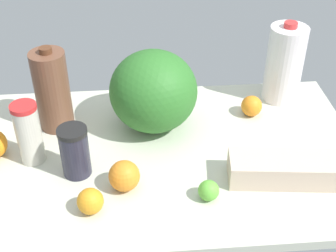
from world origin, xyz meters
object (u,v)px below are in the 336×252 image
object	(u,v)px
watermelon	(153,91)
lime_near_front	(209,190)
milk_jug	(284,64)
orange_far_back	(252,106)
shaker_bottle	(75,151)
tumbler_cup	(29,133)
chocolate_milk_jug	(52,91)
egg_carton	(288,170)
orange_beside_bowl	(124,176)
orange_loose	(90,201)

from	to	relation	value
watermelon	lime_near_front	distance (cm)	39.01
watermelon	milk_jug	bearing A→B (deg)	-163.95
orange_far_back	lime_near_front	bearing A→B (deg)	61.98
shaker_bottle	tumbler_cup	bearing A→B (deg)	-27.92
watermelon	lime_near_front	world-z (taller)	watermelon
milk_jug	chocolate_milk_jug	xyz separation A→B (cm)	(77.98, 10.73, -0.28)
egg_carton	shaker_bottle	size ratio (longest dim) A/B	2.15
tumbler_cup	orange_far_back	distance (cm)	73.09
egg_carton	orange_beside_bowl	distance (cm)	46.17
chocolate_milk_jug	lime_near_front	bearing A→B (deg)	139.67
orange_far_back	orange_loose	bearing A→B (deg)	38.02
milk_jug	orange_far_back	bearing A→B (deg)	37.94
orange_beside_bowl	orange_far_back	bearing A→B (deg)	-142.95
chocolate_milk_jug	orange_far_back	bearing A→B (deg)	-179.28
chocolate_milk_jug	egg_carton	bearing A→B (deg)	154.67
shaker_bottle	tumbler_cup	size ratio (longest dim) A/B	0.79
watermelon	orange_beside_bowl	xyz separation A→B (cm)	(9.86, 29.30, -8.79)
milk_jug	chocolate_milk_jug	bearing A→B (deg)	7.84
milk_jug	lime_near_front	distance (cm)	59.96
tumbler_cup	orange_beside_bowl	bearing A→B (deg)	151.61
egg_carton	orange_loose	bearing A→B (deg)	14.23
chocolate_milk_jug	orange_beside_bowl	xyz separation A→B (cm)	(-22.01, 31.84, -9.07)
tumbler_cup	orange_beside_bowl	size ratio (longest dim) A/B	2.23
egg_carton	orange_loose	world-z (taller)	egg_carton
shaker_bottle	chocolate_milk_jug	world-z (taller)	chocolate_milk_jug
orange_far_back	lime_near_front	size ratio (longest dim) A/B	1.22
egg_carton	lime_near_front	distance (cm)	24.20
watermelon	egg_carton	bearing A→B (deg)	140.67
tumbler_cup	orange_loose	size ratio (longest dim) A/B	2.77
egg_carton	watermelon	bearing A→B (deg)	-33.09
orange_beside_bowl	shaker_bottle	bearing A→B (deg)	-28.86
tumbler_cup	orange_loose	world-z (taller)	tumbler_cup
milk_jug	orange_beside_bowl	xyz separation A→B (cm)	(55.97, 42.57, -9.35)
lime_near_front	milk_jug	bearing A→B (deg)	-124.41
egg_carton	chocolate_milk_jug	world-z (taller)	chocolate_milk_jug
milk_jug	shaker_bottle	xyz separation A→B (cm)	(69.70, 35.00, -5.90)
watermelon	lime_near_front	size ratio (longest dim) A/B	4.83
chocolate_milk_jug	watermelon	bearing A→B (deg)	175.46
egg_carton	chocolate_milk_jug	bearing A→B (deg)	-19.10
egg_carton	orange_beside_bowl	xyz separation A→B (cm)	(46.17, -0.44, 0.67)
milk_jug	orange_loose	world-z (taller)	milk_jug
shaker_bottle	egg_carton	bearing A→B (deg)	172.39
egg_carton	orange_far_back	xyz separation A→B (cm)	(2.91, -33.10, -0.18)
orange_loose	lime_near_front	bearing A→B (deg)	-176.20
tumbler_cup	chocolate_milk_jug	distance (cm)	18.23
egg_carton	orange_far_back	bearing A→B (deg)	-78.75
watermelon	orange_loose	distance (cm)	43.04
chocolate_milk_jug	lime_near_front	size ratio (longest dim) A/B	4.91
egg_carton	lime_near_front	world-z (taller)	egg_carton
orange_far_back	lime_near_front	world-z (taller)	orange_far_back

